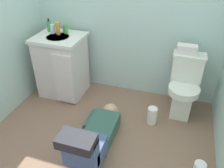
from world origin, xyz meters
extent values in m
cube|color=#80614C|center=(0.00, 0.00, -0.02)|extent=(2.90, 3.03, 0.04)
cube|color=#ACCEC3|center=(0.00, 1.06, 1.20)|extent=(2.56, 0.08, 2.40)
cube|color=silver|center=(0.80, 0.68, 0.19)|extent=(0.22, 0.30, 0.38)
cylinder|color=silver|center=(0.80, 0.62, 0.38)|extent=(0.35, 0.35, 0.08)
cube|color=silver|center=(0.80, 0.81, 0.55)|extent=(0.34, 0.17, 0.34)
cube|color=silver|center=(0.80, 0.81, 0.73)|extent=(0.36, 0.19, 0.03)
cube|color=silver|center=(-0.77, 0.69, 0.39)|extent=(0.56, 0.48, 0.78)
cube|color=silver|center=(-0.77, 0.69, 0.80)|extent=(0.60, 0.52, 0.04)
cylinder|color=silver|center=(-0.77, 0.67, 0.79)|extent=(0.28, 0.28, 0.05)
cube|color=silver|center=(-0.62, 0.43, 0.37)|extent=(0.26, 0.03, 0.66)
cylinder|color=silver|center=(-0.77, 0.83, 0.87)|extent=(0.02, 0.02, 0.10)
cube|color=#33594C|center=(0.02, 0.01, 0.09)|extent=(0.29, 0.52, 0.17)
sphere|color=tan|center=(0.02, 0.34, 0.10)|extent=(0.19, 0.19, 0.19)
cube|color=#3E547D|center=(0.02, -0.35, 0.18)|extent=(0.31, 0.28, 0.20)
cube|color=#3E547D|center=(0.02, -0.49, 0.30)|extent=(0.31, 0.12, 0.32)
cube|color=black|center=(0.02, -0.53, 0.47)|extent=(0.31, 0.19, 0.09)
cylinder|color=#33594C|center=(-0.17, 0.17, 0.06)|extent=(0.08, 0.30, 0.08)
cube|color=silver|center=(0.76, 0.81, 0.80)|extent=(0.22, 0.11, 0.10)
cylinder|color=#389E56|center=(-0.96, 0.81, 0.89)|extent=(0.06, 0.06, 0.13)
cylinder|color=black|center=(-0.96, 0.81, 0.97)|extent=(0.02, 0.02, 0.04)
cylinder|color=white|center=(-0.88, 0.76, 0.88)|extent=(0.06, 0.06, 0.12)
cylinder|color=#BF862F|center=(-0.80, 0.74, 0.90)|extent=(0.05, 0.05, 0.15)
cylinder|color=#4D9F50|center=(-0.72, 0.80, 0.88)|extent=(0.06, 0.06, 0.12)
cylinder|color=white|center=(0.50, 0.40, 0.11)|extent=(0.11, 0.11, 0.21)
cylinder|color=white|center=(1.04, -0.13, 0.05)|extent=(0.11, 0.11, 0.10)
camera|label=1|loc=(0.69, -1.69, 1.86)|focal=36.96mm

